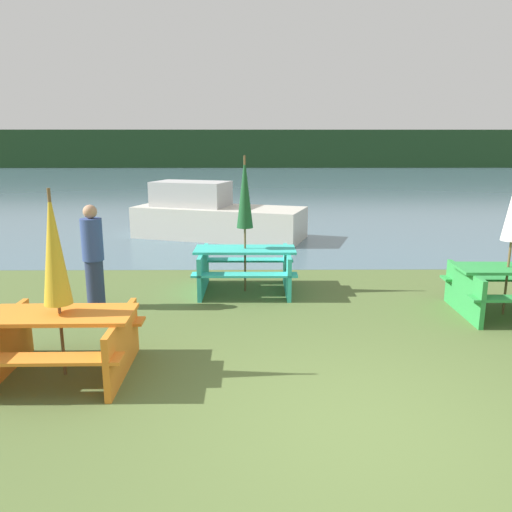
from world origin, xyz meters
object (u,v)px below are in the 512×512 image
object	(u,v)px
umbrella_darkgreen	(245,193)
umbrella_gold	(54,248)
boat	(214,217)
picnic_table_green	(506,286)
picnic_table_teal	(245,265)
person	(93,257)
picnic_table_orange	(62,338)

from	to	relation	value
umbrella_darkgreen	umbrella_gold	distance (m)	3.90
boat	umbrella_darkgreen	bearing A→B (deg)	-61.46
umbrella_gold	boat	bearing A→B (deg)	82.74
picnic_table_green	boat	bearing A→B (deg)	127.24
picnic_table_teal	person	xyz separation A→B (m)	(-2.41, -0.89, 0.37)
picnic_table_orange	umbrella_gold	size ratio (longest dim) A/B	0.77
umbrella_darkgreen	umbrella_gold	xyz separation A→B (m)	(-2.04, -3.31, -0.27)
umbrella_darkgreen	umbrella_gold	size ratio (longest dim) A/B	1.12
picnic_table_green	picnic_table_orange	bearing A→B (deg)	-161.66
picnic_table_teal	umbrella_gold	size ratio (longest dim) A/B	0.84
picnic_table_orange	picnic_table_green	xyz separation A→B (m)	(6.08, 2.02, 0.00)
picnic_table_green	umbrella_gold	size ratio (longest dim) A/B	0.74
picnic_table_teal	boat	xyz separation A→B (m)	(-0.95, 5.27, 0.11)
picnic_table_orange	boat	world-z (taller)	boat
picnic_table_orange	boat	distance (m)	8.65
picnic_table_orange	boat	xyz separation A→B (m)	(1.09, 8.58, 0.14)
umbrella_darkgreen	picnic_table_green	bearing A→B (deg)	-17.77
picnic_table_teal	umbrella_gold	distance (m)	4.02
picnic_table_orange	picnic_table_teal	distance (m)	3.89
person	picnic_table_orange	bearing A→B (deg)	-81.39
picnic_table_teal	umbrella_darkgreen	distance (m)	1.29
picnic_table_orange	person	xyz separation A→B (m)	(-0.37, 2.42, 0.39)
umbrella_darkgreen	picnic_table_teal	bearing A→B (deg)	-90.00
umbrella_darkgreen	person	size ratio (longest dim) A/B	1.44
picnic_table_green	umbrella_darkgreen	xyz separation A→B (m)	(-4.04, 1.30, 1.31)
picnic_table_green	person	size ratio (longest dim) A/B	0.94
picnic_table_orange	picnic_table_teal	bearing A→B (deg)	58.34
picnic_table_teal	person	size ratio (longest dim) A/B	1.07
person	boat	bearing A→B (deg)	76.65
picnic_table_teal	boat	world-z (taller)	boat
picnic_table_green	umbrella_gold	world-z (taller)	umbrella_gold
picnic_table_orange	boat	bearing A→B (deg)	82.74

